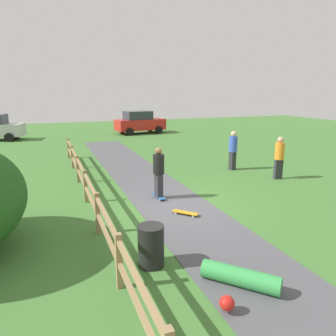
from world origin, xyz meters
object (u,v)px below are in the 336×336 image
(bystander_blue, at_px, (233,148))
(parked_car_red, at_px, (140,122))
(skater_fallen, at_px, (239,279))
(skater_riding, at_px, (159,170))
(bystander_orange, at_px, (279,156))
(trash_bin, at_px, (151,246))
(skateboard_loose, at_px, (185,213))

(bystander_blue, height_order, parked_car_red, parked_car_red)
(bystander_blue, bearing_deg, skater_fallen, -120.95)
(skater_riding, height_order, bystander_orange, same)
(bystander_orange, bearing_deg, trash_bin, -146.57)
(trash_bin, height_order, skateboard_loose, trash_bin)
(skater_riding, relative_size, bystander_orange, 0.99)
(bystander_orange, bearing_deg, skateboard_loose, -155.81)
(trash_bin, height_order, parked_car_red, parked_car_red)
(skater_riding, height_order, skateboard_loose, skater_riding)
(trash_bin, height_order, skater_fallen, trash_bin)
(skater_fallen, distance_m, bystander_blue, 9.59)
(trash_bin, relative_size, skater_fallen, 0.64)
(skater_riding, relative_size, bystander_blue, 0.97)
(bystander_orange, height_order, bystander_blue, bystander_blue)
(trash_bin, distance_m, bystander_blue, 9.22)
(trash_bin, bearing_deg, skater_riding, 68.66)
(skater_fallen, relative_size, skateboard_loose, 1.94)
(skater_fallen, relative_size, parked_car_red, 0.32)
(skater_riding, bearing_deg, bystander_orange, 6.75)
(trash_bin, distance_m, skateboard_loose, 2.97)
(skater_riding, bearing_deg, skater_fallen, -93.07)
(skateboard_loose, xyz_separation_m, bystander_blue, (4.38, 4.48, 0.92))
(skateboard_loose, bearing_deg, skater_fallen, -98.12)
(skater_fallen, bearing_deg, skateboard_loose, 81.88)
(skater_riding, xyz_separation_m, bystander_orange, (5.55, 0.66, -0.02))
(skater_riding, bearing_deg, trash_bin, -111.34)
(trash_bin, xyz_separation_m, skater_riding, (1.58, 4.05, 0.55))
(skater_fallen, xyz_separation_m, bystander_orange, (5.84, 6.09, 0.79))
(skateboard_loose, height_order, bystander_orange, bystander_orange)
(parked_car_red, bearing_deg, bystander_orange, -85.05)
(trash_bin, xyz_separation_m, bystander_blue, (6.20, 6.80, 0.56))
(skater_riding, bearing_deg, bystander_blue, 30.80)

